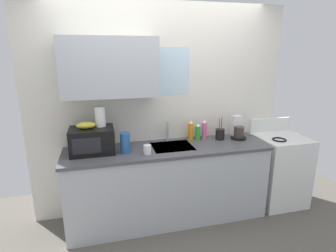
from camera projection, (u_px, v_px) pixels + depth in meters
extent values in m
cube|color=silver|center=(161.00, 111.00, 3.31)|extent=(3.09, 0.10, 2.50)
cube|color=#B2B7BC|center=(110.00, 67.00, 2.83)|extent=(1.00, 0.32, 0.62)
cube|color=silver|center=(166.00, 71.00, 3.16)|extent=(0.56, 0.02, 0.55)
cube|color=#B2B7BC|center=(168.00, 184.00, 3.20)|extent=(2.29, 0.60, 0.86)
cube|color=#4C4C51|center=(168.00, 149.00, 3.08)|extent=(2.32, 0.63, 0.03)
cube|color=#9EA0A5|center=(172.00, 152.00, 3.13)|extent=(0.46, 0.38, 0.14)
cylinder|color=#B2B5BA|center=(168.00, 131.00, 3.29)|extent=(0.03, 0.03, 0.23)
cube|color=white|center=(279.00, 170.00, 3.56)|extent=(0.60, 0.60, 0.90)
torus|color=black|center=(279.00, 140.00, 3.32)|extent=(0.17, 0.17, 0.02)
cube|color=white|center=(270.00, 125.00, 3.68)|extent=(0.60, 0.04, 0.18)
cube|color=black|center=(92.00, 140.00, 2.89)|extent=(0.46, 0.34, 0.27)
cube|color=black|center=(87.00, 146.00, 2.72)|extent=(0.28, 0.01, 0.17)
ellipsoid|color=gold|center=(86.00, 125.00, 2.83)|extent=(0.20, 0.11, 0.07)
cylinder|color=white|center=(100.00, 116.00, 2.90)|extent=(0.11, 0.11, 0.22)
cylinder|color=black|center=(238.00, 138.00, 3.37)|extent=(0.19, 0.19, 0.03)
cylinder|color=#3F332D|center=(239.00, 132.00, 3.34)|extent=(0.12, 0.12, 0.13)
cube|color=silver|center=(236.00, 126.00, 3.40)|extent=(0.11, 0.09, 0.26)
cylinder|color=orange|center=(191.00, 131.00, 3.32)|extent=(0.07, 0.07, 0.21)
cone|color=white|center=(191.00, 122.00, 3.28)|extent=(0.05, 0.05, 0.04)
cylinder|color=green|center=(198.00, 133.00, 3.31)|extent=(0.07, 0.07, 0.18)
cone|color=white|center=(198.00, 125.00, 3.29)|extent=(0.05, 0.05, 0.04)
cylinder|color=#E55999|center=(204.00, 131.00, 3.35)|extent=(0.06, 0.06, 0.21)
cone|color=white|center=(205.00, 121.00, 3.31)|extent=(0.05, 0.05, 0.04)
cylinder|color=#2659A5|center=(125.00, 143.00, 2.89)|extent=(0.10, 0.10, 0.22)
cylinder|color=white|center=(147.00, 149.00, 2.87)|extent=(0.08, 0.08, 0.09)
cylinder|color=black|center=(220.00, 134.00, 3.34)|extent=(0.11, 0.11, 0.13)
cylinder|color=olive|center=(219.00, 127.00, 3.32)|extent=(0.02, 0.03, 0.23)
cylinder|color=olive|center=(221.00, 127.00, 3.33)|extent=(0.03, 0.03, 0.22)
cylinder|color=olive|center=(221.00, 127.00, 3.30)|extent=(0.01, 0.03, 0.26)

